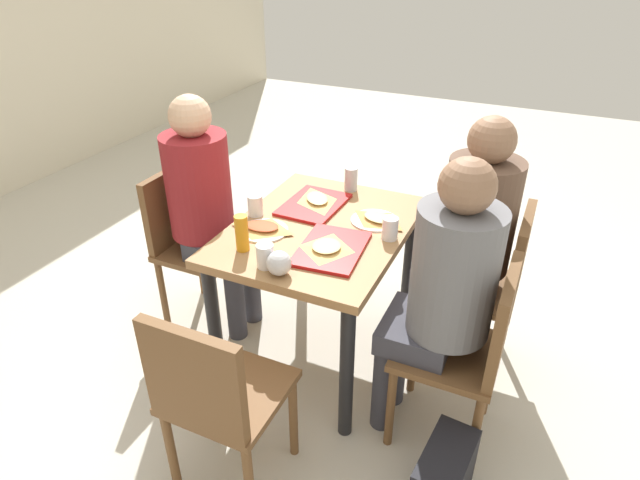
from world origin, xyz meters
TOP-DOWN VIEW (x-y plane):
  - ground_plane at (0.00, 0.00)m, footprint 10.00×10.00m
  - main_table at (0.00, 0.00)m, footprint 1.00×0.76m
  - chair_near_left at (-0.25, -0.76)m, footprint 0.40×0.40m
  - chair_near_right at (0.25, -0.76)m, footprint 0.40×0.40m
  - chair_far_side at (0.00, 0.76)m, footprint 0.40×0.40m
  - chair_left_end at (-0.88, 0.00)m, footprint 0.40×0.40m
  - person_in_red at (-0.25, -0.62)m, footprint 0.32×0.42m
  - person_in_brown_jacket at (0.25, -0.62)m, footprint 0.32×0.42m
  - person_far_side at (-0.00, 0.62)m, footprint 0.32×0.42m
  - tray_red_near at (-0.17, -0.13)m, footprint 0.38×0.29m
  - tray_red_far at (0.17, 0.11)m, footprint 0.37×0.27m
  - paper_plate_center at (-0.15, 0.21)m, footprint 0.22×0.22m
  - paper_plate_near_edge at (0.15, -0.21)m, footprint 0.22×0.22m
  - pizza_slice_a at (-0.20, -0.12)m, footprint 0.22×0.21m
  - pizza_slice_b at (0.20, 0.11)m, footprint 0.27×0.25m
  - pizza_slice_c at (-0.15, 0.22)m, footprint 0.17×0.23m
  - pizza_slice_d at (0.15, -0.23)m, footprint 0.20×0.24m
  - plastic_cup_a at (-0.02, 0.32)m, footprint 0.07×0.07m
  - plastic_cup_b at (0.02, -0.32)m, footprint 0.07×0.07m
  - plastic_cup_c at (-0.40, 0.06)m, footprint 0.07×0.07m
  - soda_can at (0.42, 0.02)m, footprint 0.07×0.07m
  - condiment_bottle at (-0.32, 0.21)m, footprint 0.06×0.06m
  - foil_bundle at (-0.42, -0.02)m, footprint 0.10×0.10m
  - handbag at (-0.60, -0.78)m, footprint 0.33×0.19m

SIDE VIEW (x-z plane):
  - ground_plane at x=0.00m, z-range -0.02..0.00m
  - handbag at x=-0.60m, z-range 0.00..0.28m
  - chair_near_left at x=-0.25m, z-range 0.07..0.92m
  - chair_near_right at x=0.25m, z-range 0.07..0.92m
  - chair_far_side at x=0.00m, z-range 0.07..0.92m
  - chair_left_end at x=-0.88m, z-range 0.07..0.92m
  - main_table at x=0.00m, z-range 0.26..0.99m
  - paper_plate_center at x=-0.15m, z-range 0.73..0.74m
  - paper_plate_near_edge at x=0.15m, z-range 0.73..0.74m
  - tray_red_near at x=-0.17m, z-range 0.73..0.75m
  - tray_red_far at x=0.17m, z-range 0.73..0.75m
  - person_in_red at x=-0.25m, z-range 0.11..1.37m
  - person_in_brown_jacket at x=0.25m, z-range 0.11..1.37m
  - person_far_side at x=0.00m, z-range 0.11..1.37m
  - pizza_slice_d at x=0.15m, z-range 0.74..0.76m
  - pizza_slice_c at x=-0.15m, z-range 0.74..0.76m
  - pizza_slice_a at x=-0.20m, z-range 0.75..0.77m
  - pizza_slice_b at x=0.20m, z-range 0.75..0.77m
  - plastic_cup_a at x=-0.02m, z-range 0.73..0.83m
  - plastic_cup_b at x=0.02m, z-range 0.73..0.83m
  - plastic_cup_c at x=-0.40m, z-range 0.73..0.83m
  - foil_bundle at x=-0.42m, z-range 0.73..0.83m
  - soda_can at x=0.42m, z-range 0.73..0.85m
  - condiment_bottle at x=-0.32m, z-range 0.73..0.89m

